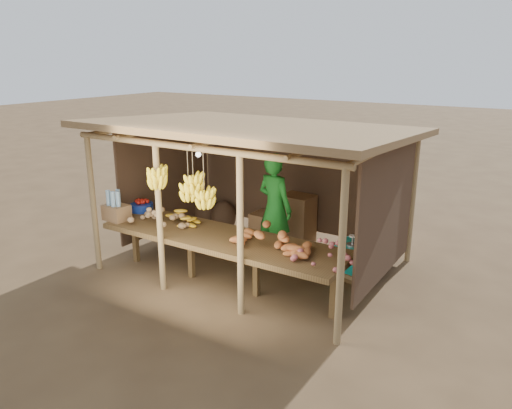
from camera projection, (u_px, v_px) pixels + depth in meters
The scene contains 13 objects.
ground at pixel (256, 264), 8.35m from camera, with size 60.00×60.00×0.00m, color brown.
stall_structure at pixel (256, 151), 7.85m from camera, with size 4.70×3.50×2.43m.
counter at pixel (222, 240), 7.36m from camera, with size 3.90×1.05×0.80m.
potato_heap at pixel (159, 214), 7.78m from camera, with size 0.93×0.56×0.36m, color #9A774F, non-canonical shape.
sweet_potato_heap at pixel (274, 235), 6.89m from camera, with size 1.12×0.67×0.36m, color #C26A32, non-canonical shape.
onion_heap at pixel (323, 250), 6.37m from camera, with size 0.77×0.46×0.35m, color #AE5555, non-canonical shape.
banana_pile at pixel (178, 213), 7.87m from camera, with size 0.59×0.35×0.35m, color gold, non-canonical shape.
tomato_basin at pixel (142, 206), 8.53m from camera, with size 0.38×0.38×0.20m.
bottle_box at pixel (116, 209), 8.04m from camera, with size 0.41×0.34×0.49m.
vendor at pixel (275, 208), 8.25m from camera, with size 0.68×0.45×1.86m, color #186F1F.
tarp_crate at pixel (356, 260), 7.75m from camera, with size 0.72×0.65×0.74m.
carton_stack at pixel (287, 221), 9.24m from camera, with size 1.26×0.53×0.92m.
burlap_sacks at pixel (214, 213), 10.13m from camera, with size 0.95×0.50×0.67m.
Camera 1 is at (4.09, -6.53, 3.36)m, focal length 35.00 mm.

